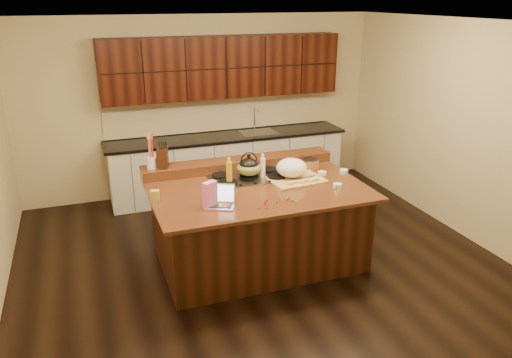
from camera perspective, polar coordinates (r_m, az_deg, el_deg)
name	(u,v)px	position (r m, az deg, el deg)	size (l,w,h in m)	color
room	(258,151)	(5.48, 0.18, 3.27)	(5.52, 5.02, 2.72)	black
island	(257,224)	(5.80, 0.17, -5.13)	(2.40, 1.60, 0.92)	black
back_ledge	(238,164)	(6.22, -2.02, 1.78)	(2.40, 0.30, 0.12)	black
cooktop	(249,177)	(5.88, -0.82, 0.21)	(0.92, 0.52, 0.05)	gray
back_counter	(227,132)	(7.70, -3.38, 5.43)	(3.70, 0.66, 2.40)	silver
kettle	(249,167)	(5.83, -0.83, 1.44)	(0.23, 0.23, 0.21)	black
green_bowl	(249,169)	(5.84, -0.83, 1.21)	(0.29, 0.29, 0.16)	olive
laptop	(220,200)	(5.13, -4.16, -2.41)	(0.38, 0.35, 0.21)	#B7B7BC
oil_bottle	(229,173)	(5.66, -3.09, 0.64)	(0.07, 0.07, 0.27)	gold
vinegar_bottle	(263,168)	(5.85, 0.77, 1.24)	(0.06, 0.06, 0.25)	silver
wooden_tray	(293,170)	(5.83, 4.22, 0.98)	(0.65, 0.52, 0.25)	tan
ramekin_a	(338,186)	(5.68, 9.31, -0.74)	(0.10, 0.10, 0.04)	white
ramekin_b	(344,171)	(6.15, 10.02, 0.87)	(0.10, 0.10, 0.04)	white
ramekin_c	(322,173)	(6.03, 7.56, 0.64)	(0.10, 0.10, 0.04)	white
strainer_bowl	(309,164)	(6.29, 6.12, 1.74)	(0.24, 0.24, 0.09)	#996B3F
kitchen_timer	(337,187)	(5.59, 9.20, -0.94)	(0.08, 0.08, 0.07)	silver
pink_bag	(210,194)	(5.08, -5.30, -1.76)	(0.14, 0.08, 0.27)	pink
candy_plate	(224,206)	(5.11, -3.71, -3.13)	(0.18, 0.18, 0.01)	white
package_box	(155,196)	(5.32, -11.47, -1.90)	(0.09, 0.06, 0.12)	gold
utensil_crock	(152,163)	(5.96, -11.82, 1.83)	(0.12, 0.12, 0.14)	white
knife_block	(163,158)	(5.96, -10.62, 2.41)	(0.12, 0.19, 0.24)	black
gumdrop_0	(267,200)	(5.24, 1.28, -2.44)	(0.02, 0.02, 0.02)	red
gumdrop_1	(276,202)	(5.19, 2.30, -2.67)	(0.02, 0.02, 0.02)	#198C26
gumdrop_2	(265,205)	(5.13, 1.07, -2.94)	(0.02, 0.02, 0.02)	red
gumdrop_3	(268,199)	(5.27, 1.37, -2.32)	(0.02, 0.02, 0.02)	#198C26
gumdrop_4	(266,208)	(5.05, 1.15, -3.36)	(0.02, 0.02, 0.02)	red
gumdrop_5	(295,203)	(5.19, 4.52, -2.74)	(0.02, 0.02, 0.02)	#198C26
gumdrop_6	(265,202)	(5.19, 1.03, -2.67)	(0.02, 0.02, 0.02)	red
gumdrop_7	(296,202)	(5.20, 4.57, -2.67)	(0.02, 0.02, 0.02)	#198C26
gumdrop_8	(288,199)	(5.27, 3.65, -2.33)	(0.02, 0.02, 0.02)	red
gumdrop_9	(292,201)	(5.24, 4.13, -2.50)	(0.02, 0.02, 0.02)	#198C26
gumdrop_10	(289,197)	(5.32, 3.84, -2.11)	(0.02, 0.02, 0.02)	red
gumdrop_11	(258,208)	(5.05, 0.25, -3.33)	(0.02, 0.02, 0.02)	#198C26
gumdrop_12	(295,201)	(5.22, 4.47, -2.57)	(0.02, 0.02, 0.02)	red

